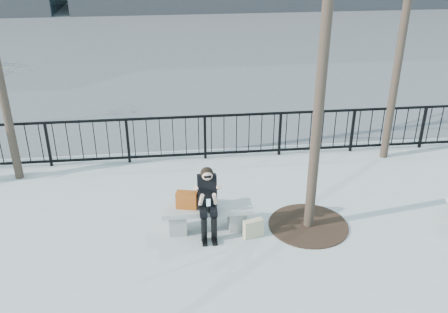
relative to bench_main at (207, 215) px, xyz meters
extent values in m
plane|color=#9C9C97|center=(0.00, 0.00, -0.30)|extent=(120.00, 120.00, 0.00)
cube|color=#474747|center=(0.00, 15.00, -0.30)|extent=(60.00, 23.00, 0.01)
cube|color=black|center=(0.00, 3.00, 0.78)|extent=(14.00, 0.05, 0.05)
cube|color=black|center=(0.00, 3.00, -0.18)|extent=(14.00, 0.05, 0.05)
cylinder|color=black|center=(1.90, -0.10, 3.45)|extent=(0.18, 0.18, 7.50)
cylinder|color=black|center=(4.50, 2.60, 3.20)|extent=(0.18, 0.18, 7.00)
cylinder|color=black|center=(1.90, -0.10, -0.29)|extent=(1.50, 1.50, 0.02)
cube|color=gray|center=(-0.55, 0.00, -0.10)|extent=(0.32, 0.38, 0.40)
cube|color=gray|center=(0.55, 0.00, -0.10)|extent=(0.32, 0.38, 0.40)
cube|color=gray|center=(0.00, 0.00, 0.14)|extent=(1.65, 0.46, 0.09)
cube|color=#934212|center=(-0.37, 0.02, 0.35)|extent=(0.41, 0.26, 0.31)
cube|color=beige|center=(0.81, -0.32, -0.13)|extent=(0.39, 0.23, 0.35)
imported|color=gold|center=(-5.10, 5.64, 0.60)|extent=(2.00, 2.04, 1.80)
camera|label=1|loc=(-0.58, -7.75, 5.01)|focal=40.00mm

